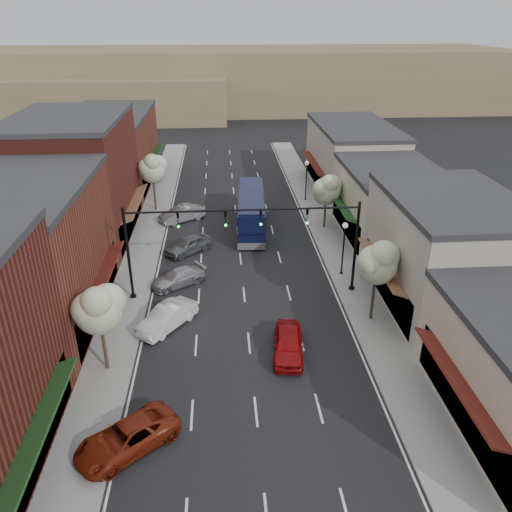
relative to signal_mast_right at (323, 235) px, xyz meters
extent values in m
plane|color=black|center=(-5.62, -8.00, -4.62)|extent=(160.00, 160.00, 0.00)
cube|color=gray|center=(-14.02, 10.50, -4.55)|extent=(2.80, 73.00, 0.15)
cube|color=gray|center=(2.78, 10.50, -4.55)|extent=(2.80, 73.00, 0.15)
cube|color=gray|center=(-12.62, 10.50, -4.55)|extent=(0.25, 73.00, 0.17)
cube|color=gray|center=(1.38, 10.50, -4.55)|extent=(0.25, 73.00, 0.17)
cube|color=black|center=(-15.72, -16.00, -3.02)|extent=(0.60, 11.90, 2.60)
cube|color=#1A411C|center=(-14.92, -16.00, -1.52)|extent=(1.07, 9.80, 0.49)
cube|color=brown|center=(-19.92, -2.00, -0.12)|extent=(9.00, 14.00, 9.00)
cube|color=#2D2D30|center=(-19.92, -2.00, 4.58)|extent=(9.20, 14.10, 0.40)
cube|color=black|center=(-15.72, -2.00, -3.02)|extent=(0.60, 11.90, 2.60)
cube|color=#5B1B14|center=(-14.92, -2.00, -1.52)|extent=(1.07, 9.80, 0.49)
cube|color=#5E231A|center=(-19.92, 12.00, 0.63)|extent=(9.00, 14.00, 10.50)
cube|color=#2D2D30|center=(-19.92, 12.00, 6.08)|extent=(9.20, 14.10, 0.40)
cube|color=black|center=(-15.72, 12.00, -3.02)|extent=(0.60, 11.90, 2.60)
cube|color=#8D5C40|center=(-14.92, 12.00, -1.52)|extent=(1.07, 9.80, 0.49)
cube|color=brown|center=(-19.92, 28.00, -0.62)|extent=(9.00, 18.00, 8.00)
cube|color=#2D2D30|center=(-19.92, 28.00, 3.58)|extent=(9.20, 18.10, 0.40)
cube|color=black|center=(-15.72, 28.00, -3.02)|extent=(0.60, 15.30, 2.60)
cube|color=#1A411C|center=(-14.92, 28.00, -1.52)|extent=(1.07, 12.60, 0.49)
cube|color=black|center=(4.48, -14.00, -3.02)|extent=(0.60, 10.20, 2.60)
cube|color=#5B1B14|center=(3.68, -14.00, -1.52)|extent=(1.07, 8.40, 0.49)
cube|color=#ADA394|center=(8.18, -2.00, -0.87)|extent=(8.00, 12.00, 7.50)
cube|color=#2D2D30|center=(8.18, -2.00, 3.08)|extent=(8.20, 12.10, 0.40)
cube|color=black|center=(4.48, -2.00, -3.02)|extent=(0.60, 10.20, 2.60)
cube|color=#8D5C40|center=(3.68, -2.00, -1.52)|extent=(1.07, 8.40, 0.49)
cube|color=beige|center=(8.18, 10.00, -1.62)|extent=(8.00, 12.00, 6.00)
cube|color=#2D2D30|center=(8.18, 10.00, 1.58)|extent=(8.20, 12.10, 0.40)
cube|color=black|center=(4.48, 10.00, -3.02)|extent=(0.60, 10.20, 2.60)
cube|color=#1A411C|center=(3.68, 10.00, -1.52)|extent=(1.07, 8.40, 0.49)
cube|color=#ADA394|center=(8.18, 24.00, -1.12)|extent=(8.00, 16.00, 7.00)
cube|color=#2D2D30|center=(8.18, 24.00, 2.58)|extent=(8.20, 16.10, 0.40)
cube|color=black|center=(4.48, 24.00, -3.02)|extent=(0.60, 13.60, 2.60)
cube|color=#5B1B14|center=(3.68, 24.00, -1.52)|extent=(1.07, 11.20, 0.49)
cube|color=#7A6647|center=(-5.62, 82.00, 1.38)|extent=(120.00, 30.00, 12.00)
cube|color=#7A6647|center=(-30.62, 70.00, -0.62)|extent=(50.00, 20.00, 8.00)
cylinder|color=black|center=(2.38, 0.00, -4.47)|extent=(0.44, 0.44, 0.30)
cylinder|color=black|center=(2.38, 0.00, -1.12)|extent=(0.20, 0.20, 7.00)
cylinder|color=black|center=(-1.62, 0.00, 1.98)|extent=(8.00, 0.14, 0.14)
imported|color=black|center=(-1.22, 0.00, 1.38)|extent=(0.18, 0.46, 1.10)
sphere|color=#19E533|center=(-1.22, -0.12, 0.96)|extent=(0.18, 0.18, 0.18)
imported|color=black|center=(-4.42, 0.00, 1.38)|extent=(0.18, 0.46, 1.10)
sphere|color=#19E533|center=(-4.42, -0.12, 0.96)|extent=(0.18, 0.18, 0.18)
cylinder|color=black|center=(-13.62, 0.00, -4.47)|extent=(0.44, 0.44, 0.30)
cylinder|color=black|center=(-13.62, 0.00, -1.12)|extent=(0.20, 0.20, 7.00)
cylinder|color=black|center=(-9.62, 0.00, 1.98)|extent=(8.00, 0.14, 0.14)
imported|color=black|center=(-10.02, 0.00, 1.38)|extent=(0.18, 0.46, 1.10)
sphere|color=#19E533|center=(-10.02, -0.12, 0.96)|extent=(0.18, 0.18, 0.18)
imported|color=black|center=(-6.82, 0.00, 1.38)|extent=(0.18, 0.46, 1.10)
sphere|color=#19E533|center=(-6.82, -0.12, 0.96)|extent=(0.18, 0.18, 0.18)
cylinder|color=#47382B|center=(2.68, -4.00, -2.77)|extent=(0.20, 0.20, 3.71)
sphere|color=beige|center=(2.68, -4.00, -0.45)|extent=(2.60, 2.60, 2.60)
sphere|color=beige|center=(3.18, -3.70, 0.02)|extent=(2.00, 2.00, 2.00)
sphere|color=beige|center=(2.28, -4.30, -0.10)|extent=(1.90, 1.90, 1.90)
sphere|color=beige|center=(2.78, -4.50, 0.48)|extent=(1.70, 1.70, 1.70)
cylinder|color=#47382B|center=(2.68, 12.00, -2.96)|extent=(0.20, 0.20, 3.33)
sphere|color=beige|center=(2.68, 12.00, -0.88)|extent=(2.60, 2.60, 2.60)
sphere|color=beige|center=(3.18, 12.30, -0.46)|extent=(2.00, 2.00, 2.00)
sphere|color=beige|center=(2.28, 11.70, -0.57)|extent=(1.90, 1.90, 1.90)
sphere|color=beige|center=(2.78, 11.50, -0.05)|extent=(1.70, 1.70, 1.70)
cylinder|color=#47382B|center=(-13.92, -8.00, -2.86)|extent=(0.20, 0.20, 3.52)
sphere|color=beige|center=(-13.92, -8.00, -0.66)|extent=(2.60, 2.60, 2.60)
sphere|color=beige|center=(-13.42, -7.70, -0.22)|extent=(2.00, 2.00, 2.00)
sphere|color=beige|center=(-14.32, -8.30, -0.33)|extent=(1.90, 1.90, 1.90)
sphere|color=beige|center=(-13.82, -8.50, 0.22)|extent=(1.70, 1.70, 1.70)
cylinder|color=#47382B|center=(-13.92, 18.00, -2.70)|extent=(0.20, 0.20, 3.84)
sphere|color=beige|center=(-13.92, 18.00, -0.30)|extent=(2.60, 2.60, 2.60)
sphere|color=beige|center=(-13.42, 18.30, 0.18)|extent=(2.00, 2.00, 2.00)
sphere|color=beige|center=(-14.32, 17.70, 0.06)|extent=(1.90, 1.90, 1.90)
sphere|color=beige|center=(-13.82, 17.50, 0.66)|extent=(1.70, 1.70, 1.70)
cylinder|color=black|center=(2.18, 2.50, -4.52)|extent=(0.28, 0.28, 0.20)
cylinder|color=black|center=(2.18, 2.50, -2.62)|extent=(0.12, 0.12, 4.00)
sphere|color=white|center=(2.18, 2.50, -0.40)|extent=(0.44, 0.44, 0.44)
cylinder|color=black|center=(2.18, 20.00, -4.52)|extent=(0.28, 0.28, 0.20)
cylinder|color=black|center=(2.18, 20.00, -2.62)|extent=(0.12, 0.12, 4.00)
sphere|color=white|center=(2.18, 20.00, -0.40)|extent=(0.44, 0.44, 0.44)
cube|color=black|center=(-4.27, 12.75, -2.79)|extent=(3.03, 11.16, 2.77)
cube|color=#595B60|center=(-4.27, 12.75, -4.12)|extent=(3.05, 11.18, 0.64)
cube|color=black|center=(-4.27, 12.75, -2.41)|extent=(3.04, 10.28, 1.01)
cube|color=black|center=(-4.27, 12.75, -1.35)|extent=(2.81, 10.70, 0.23)
cube|color=black|center=(-4.59, 7.29, -2.23)|extent=(1.91, 0.19, 1.10)
cylinder|color=black|center=(-5.58, 8.95, -4.14)|extent=(0.35, 0.97, 0.96)
cylinder|color=black|center=(-3.41, 8.83, -4.14)|extent=(0.35, 0.97, 0.96)
cylinder|color=black|center=(-5.15, 16.30, -4.14)|extent=(0.35, 0.97, 0.96)
cylinder|color=black|center=(-2.99, 16.17, -4.14)|extent=(0.35, 0.97, 0.96)
cylinder|color=black|center=(-5.23, 15.01, -4.14)|extent=(0.35, 0.97, 0.96)
cylinder|color=black|center=(-3.06, 14.89, -4.14)|extent=(0.35, 0.97, 0.96)
imported|color=#970A0D|center=(-3.34, -7.31, -3.86)|extent=(2.36, 4.68, 1.53)
imported|color=maroon|center=(-11.82, -13.99, -3.93)|extent=(5.31, 4.88, 1.38)
imported|color=silver|center=(-10.83, -3.84, -3.87)|extent=(4.02, 4.59, 1.50)
imported|color=#A6A7AB|center=(-10.53, 1.81, -4.00)|extent=(4.53, 3.76, 1.24)
imported|color=slate|center=(-10.02, 7.51, -3.89)|extent=(4.37, 4.09, 1.46)
imported|color=#A6A7AB|center=(-11.01, 14.89, -3.86)|extent=(4.73, 3.85, 1.52)
camera|label=1|loc=(-7.05, -31.63, 13.91)|focal=35.00mm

